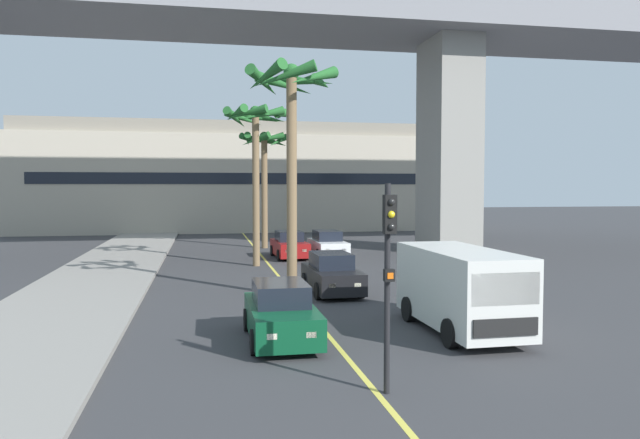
{
  "coord_description": "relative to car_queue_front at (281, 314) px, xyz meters",
  "views": [
    {
      "loc": [
        -3.36,
        -3.39,
        4.13
      ],
      "look_at": [
        0.0,
        14.0,
        3.17
      ],
      "focal_mm": 33.77,
      "sensor_mm": 36.0,
      "label": 1
    }
  ],
  "objects": [
    {
      "name": "sidewalk_left",
      "position": [
        -6.64,
        3.48,
        -0.65
      ],
      "size": [
        4.8,
        80.0,
        0.15
      ],
      "primitive_type": "cube",
      "color": "gray",
      "rests_on": "ground"
    },
    {
      "name": "lane_stripe_center",
      "position": [
        1.36,
        11.48,
        -0.72
      ],
      "size": [
        0.14,
        56.0,
        0.01
      ],
      "primitive_type": "cube",
      "color": "#DBCC4C",
      "rests_on": "ground"
    },
    {
      "name": "bridge_overpass",
      "position": [
        2.7,
        20.39,
        13.19
      ],
      "size": [
        62.47,
        8.0,
        17.64
      ],
      "color": "gray",
      "rests_on": "ground"
    },
    {
      "name": "pier_building_backdrop",
      "position": [
        1.36,
        41.73,
        4.24
      ],
      "size": [
        39.94,
        8.04,
        10.06
      ],
      "color": "#BCB29E",
      "rests_on": "ground"
    },
    {
      "name": "car_queue_front",
      "position": [
        0.0,
        0.0,
        0.0
      ],
      "size": [
        1.84,
        4.1,
        1.56
      ],
      "color": "#0C4728",
      "rests_on": "ground"
    },
    {
      "name": "car_queue_second",
      "position": [
        2.86,
        18.64,
        0.0
      ],
      "size": [
        1.95,
        4.16,
        1.56
      ],
      "color": "maroon",
      "rests_on": "ground"
    },
    {
      "name": "car_queue_third",
      "position": [
        2.86,
        6.83,
        0.0
      ],
      "size": [
        1.9,
        4.13,
        1.56
      ],
      "color": "black",
      "rests_on": "ground"
    },
    {
      "name": "car_queue_fourth",
      "position": [
        5.12,
        18.59,
        0.0
      ],
      "size": [
        1.9,
        4.14,
        1.56
      ],
      "color": "white",
      "rests_on": "ground"
    },
    {
      "name": "delivery_van",
      "position": [
        5.12,
        -0.05,
        0.57
      ],
      "size": [
        2.2,
        5.27,
        2.36
      ],
      "color": "silver",
      "rests_on": "ground"
    },
    {
      "name": "traffic_light_median_near",
      "position": [
        1.55,
        -4.62,
        1.99
      ],
      "size": [
        0.24,
        0.37,
        4.2
      ],
      "color": "black",
      "rests_on": "ground"
    },
    {
      "name": "palm_tree_near_median",
      "position": [
        1.24,
        6.46,
        6.3
      ],
      "size": [
        3.55,
        3.58,
        8.7
      ],
      "color": "brown",
      "rests_on": "ground"
    },
    {
      "name": "palm_tree_mid_median",
      "position": [
        0.68,
        15.43,
        6.27
      ],
      "size": [
        3.46,
        3.47,
        8.31
      ],
      "color": "brown",
      "rests_on": "ground"
    },
    {
      "name": "palm_tree_far_median",
      "position": [
        2.01,
        24.5,
        5.61
      ],
      "size": [
        3.42,
        3.39,
        7.82
      ],
      "color": "brown",
      "rests_on": "ground"
    }
  ]
}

